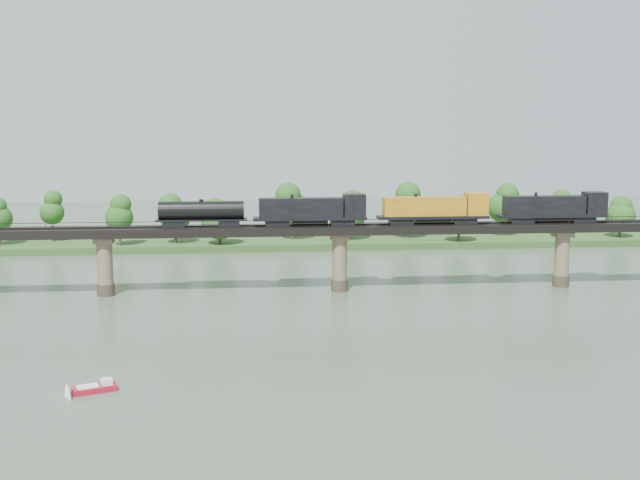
{
  "coord_description": "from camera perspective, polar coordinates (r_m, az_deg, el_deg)",
  "views": [
    {
      "loc": [
        -16.56,
        -106.3,
        28.98
      ],
      "look_at": [
        -3.43,
        30.0,
        9.0
      ],
      "focal_mm": 45.0,
      "sensor_mm": 36.0,
      "label": 1
    }
  ],
  "objects": [
    {
      "name": "far_treeline",
      "position": [
        188.09,
        -2.93,
        2.14
      ],
      "size": [
        289.06,
        17.54,
        13.6
      ],
      "color": "#382619",
      "rests_on": "far_bank"
    },
    {
      "name": "motorboat",
      "position": [
        91.99,
        -15.68,
        -10.09
      ],
      "size": [
        4.99,
        3.28,
        1.31
      ],
      "rotation": [
        0.0,
        0.0,
        0.37
      ],
      "color": "#A71324",
      "rests_on": "ground"
    },
    {
      "name": "bridge_superstructure",
      "position": [
        138.37,
        1.41,
        1.16
      ],
      "size": [
        220.0,
        4.9,
        0.75
      ],
      "color": "black",
      "rests_on": "bridge"
    },
    {
      "name": "bridge",
      "position": [
        139.3,
        1.4,
        -1.42
      ],
      "size": [
        236.0,
        30.0,
        11.5
      ],
      "color": "#473A2D",
      "rests_on": "ground"
    },
    {
      "name": "far_bank",
      "position": [
        194.07,
        -0.55,
        -0.05
      ],
      "size": [
        300.0,
        24.0,
        1.6
      ],
      "primitive_type": "cube",
      "color": "#27491D",
      "rests_on": "ground"
    },
    {
      "name": "ground",
      "position": [
        111.42,
        3.26,
        -6.79
      ],
      "size": [
        400.0,
        400.0,
        0.0
      ],
      "primitive_type": "plane",
      "color": "#3C4C3C",
      "rests_on": "ground"
    },
    {
      "name": "freight_train",
      "position": [
        139.54,
        5.23,
        2.14
      ],
      "size": [
        78.92,
        3.07,
        5.43
      ],
      "color": "black",
      "rests_on": "bridge"
    }
  ]
}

